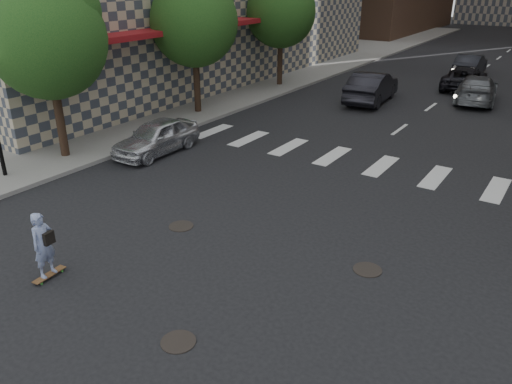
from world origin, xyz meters
TOP-DOWN VIEW (x-y plane):
  - ground at (0.00, 0.00)m, footprint 160.00×160.00m
  - sidewalk_left at (-14.50, 20.00)m, footprint 13.00×80.00m
  - tree_a at (-9.45, 3.14)m, footprint 4.20×4.20m
  - tree_b at (-9.45, 11.14)m, footprint 4.20×4.20m
  - tree_c at (-9.45, 19.14)m, footprint 4.20×4.20m
  - manhole_a at (1.20, -2.50)m, footprint 0.70×0.70m
  - manhole_b at (-2.00, 1.20)m, footprint 0.70×0.70m
  - manhole_c at (3.30, 2.00)m, footprint 0.70×0.70m
  - skateboarder at (-2.86, -2.48)m, footprint 0.44×0.87m
  - silver_sedan at (-7.00, 5.46)m, footprint 1.66×3.95m
  - traffic_car_a at (-3.14, 18.28)m, footprint 2.23×5.17m
  - traffic_car_b at (1.69, 21.51)m, footprint 2.73×5.28m
  - traffic_car_c at (0.35, 24.66)m, footprint 2.58×4.96m
  - traffic_car_e at (-0.35, 29.40)m, footprint 1.65×4.48m

SIDE VIEW (x-z plane):
  - ground at x=0.00m, z-range 0.00..0.00m
  - manhole_a at x=1.20m, z-range 0.00..0.02m
  - manhole_b at x=-2.00m, z-range 0.00..0.02m
  - manhole_c at x=3.30m, z-range 0.00..0.02m
  - sidewalk_left at x=-14.50m, z-range 0.00..0.15m
  - silver_sedan at x=-7.00m, z-range 0.00..1.34m
  - traffic_car_c at x=0.35m, z-range 0.00..1.34m
  - traffic_car_b at x=1.69m, z-range 0.00..1.46m
  - traffic_car_e at x=-0.35m, z-range 0.00..1.47m
  - traffic_car_a at x=-3.14m, z-range 0.00..1.65m
  - skateboarder at x=-2.86m, z-range 0.04..1.73m
  - tree_a at x=-9.45m, z-range 1.35..7.95m
  - tree_b at x=-9.45m, z-range 1.35..7.95m
  - tree_c at x=-9.45m, z-range 1.35..7.95m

